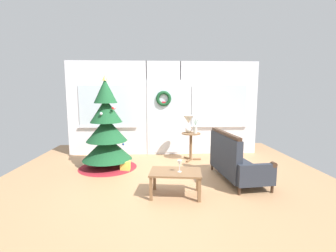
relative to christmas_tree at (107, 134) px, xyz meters
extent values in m
plane|color=#AD7F56|center=(1.32, -0.89, -0.78)|extent=(6.76, 6.76, 0.00)
cube|color=white|center=(-0.21, 1.20, 0.50)|extent=(2.15, 0.08, 2.55)
cube|color=white|center=(2.84, 1.20, 0.50)|extent=(2.15, 0.08, 2.55)
cube|color=white|center=(1.32, 1.20, 1.52)|extent=(0.94, 0.08, 0.50)
cube|color=silver|center=(1.32, 1.16, 0.25)|extent=(0.90, 0.05, 2.05)
cube|color=white|center=(1.32, 1.14, -0.33)|extent=(0.78, 0.02, 0.80)
cube|color=silver|center=(1.32, 1.14, 0.62)|extent=(0.78, 0.01, 1.10)
cube|color=silver|center=(-0.21, 1.14, 0.57)|extent=(1.50, 0.01, 1.10)
cube|color=silver|center=(2.84, 1.14, 0.57)|extent=(1.50, 0.01, 1.10)
cube|color=silver|center=(-0.21, 1.13, 0.00)|extent=(1.59, 0.06, 0.03)
cube|color=silver|center=(2.84, 1.13, 0.00)|extent=(1.59, 0.06, 0.03)
torus|color=#164424|center=(1.32, 1.10, 0.77)|extent=(0.41, 0.09, 0.41)
cube|color=red|center=(1.32, 1.09, 0.64)|extent=(0.10, 0.02, 0.10)
cylinder|color=#4C331E|center=(0.00, 0.00, -0.65)|extent=(0.10, 0.10, 0.26)
cone|color=maroon|center=(0.00, 0.00, -0.73)|extent=(1.31, 1.31, 0.10)
cone|color=#194C28|center=(0.00, 0.00, -0.31)|extent=(1.11, 1.11, 0.53)
cone|color=#194C28|center=(0.00, 0.00, 0.11)|extent=(0.91, 0.91, 0.53)
cone|color=#194C28|center=(0.00, 0.00, 0.54)|extent=(0.71, 0.71, 0.53)
cone|color=#194C28|center=(0.00, 0.00, 0.97)|extent=(0.51, 0.51, 0.53)
cone|color=#E0BC4C|center=(0.00, 0.00, 1.25)|extent=(0.12, 0.12, 0.12)
sphere|color=red|center=(0.15, 0.19, 0.57)|extent=(0.06, 0.06, 0.06)
sphere|color=gold|center=(-0.18, 0.26, 0.47)|extent=(0.07, 0.07, 0.07)
sphere|color=silver|center=(0.19, -0.14, 0.60)|extent=(0.07, 0.07, 0.07)
sphere|color=#264CB2|center=(0.32, 0.30, -0.30)|extent=(0.06, 0.06, 0.06)
sphere|color=red|center=(0.19, -0.21, 0.60)|extent=(0.06, 0.06, 0.06)
sphere|color=gold|center=(0.04, 0.30, 0.52)|extent=(0.06, 0.06, 0.06)
sphere|color=silver|center=(-0.05, -0.27, 0.49)|extent=(0.06, 0.06, 0.06)
cylinder|color=#3D281C|center=(3.10, -1.55, -0.71)|extent=(0.05, 0.05, 0.14)
cylinder|color=#3D281C|center=(2.95, -0.21, -0.71)|extent=(0.05, 0.05, 0.14)
cylinder|color=#3D281C|center=(2.50, -1.61, -0.71)|extent=(0.05, 0.05, 0.14)
cylinder|color=#3D281C|center=(2.36, -0.28, -0.71)|extent=(0.05, 0.05, 0.14)
cube|color=#282D38|center=(2.73, -0.91, -0.57)|extent=(0.85, 1.35, 0.14)
cube|color=#282D38|center=(2.43, -0.94, -0.19)|extent=(0.26, 1.29, 0.62)
cube|color=#3D281C|center=(2.43, -0.94, 0.15)|extent=(0.22, 1.26, 0.06)
cube|color=#282D38|center=(2.80, -1.59, -0.45)|extent=(0.67, 0.16, 0.38)
cylinder|color=#3D281C|center=(3.09, -1.56, -0.28)|extent=(0.10, 0.10, 0.09)
cube|color=#282D38|center=(2.65, -0.23, -0.45)|extent=(0.67, 0.16, 0.38)
cylinder|color=#3D281C|center=(2.94, -0.20, -0.28)|extent=(0.10, 0.10, 0.09)
cylinder|color=brown|center=(1.99, 0.52, -0.09)|extent=(0.48, 0.48, 0.02)
cylinder|color=brown|center=(1.99, 0.52, -0.44)|extent=(0.07, 0.07, 0.68)
cube|color=brown|center=(2.15, 0.52, -0.76)|extent=(0.20, 0.05, 0.04)
cube|color=brown|center=(1.91, 0.66, -0.76)|extent=(0.14, 0.20, 0.04)
cube|color=brown|center=(1.91, 0.39, -0.76)|extent=(0.14, 0.20, 0.04)
sphere|color=silver|center=(1.93, 0.56, 0.01)|extent=(0.16, 0.16, 0.16)
cylinder|color=silver|center=(1.93, 0.56, 0.13)|extent=(0.02, 0.02, 0.06)
cone|color=silver|center=(1.93, 0.56, 0.26)|extent=(0.28, 0.28, 0.20)
cylinder|color=beige|center=(2.09, 0.46, 0.00)|extent=(0.09, 0.09, 0.16)
sphere|color=beige|center=(2.09, 0.46, 0.08)|extent=(0.10, 0.10, 0.10)
cylinder|color=#4C7042|center=(2.07, 0.46, 0.18)|extent=(0.07, 0.01, 0.17)
cylinder|color=#4C7042|center=(2.09, 0.46, 0.18)|extent=(0.01, 0.01, 0.18)
cylinder|color=#4C7042|center=(2.11, 0.46, 0.18)|extent=(0.07, 0.01, 0.17)
cube|color=brown|center=(1.44, -1.57, -0.38)|extent=(0.90, 0.62, 0.03)
cube|color=brown|center=(1.03, -1.75, -0.58)|extent=(0.05, 0.05, 0.38)
cube|color=brown|center=(1.79, -1.84, -0.58)|extent=(0.05, 0.05, 0.38)
cube|color=brown|center=(1.08, -1.31, -0.58)|extent=(0.05, 0.05, 0.38)
cube|color=brown|center=(1.84, -1.40, -0.58)|extent=(0.05, 0.05, 0.38)
cylinder|color=silver|center=(1.50, -1.60, -0.36)|extent=(0.06, 0.06, 0.01)
cylinder|color=silver|center=(1.50, -1.60, -0.31)|extent=(0.01, 0.01, 0.10)
cone|color=silver|center=(1.50, -1.60, -0.21)|extent=(0.08, 0.08, 0.09)
cube|color=#D8C64C|center=(0.43, -0.23, -0.67)|extent=(0.21, 0.19, 0.21)
camera|label=1|loc=(1.13, -5.35, 0.91)|focal=25.44mm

